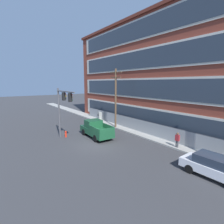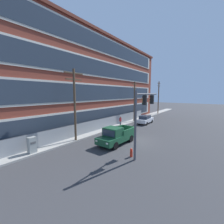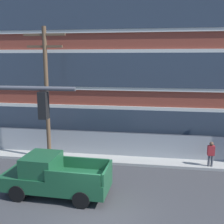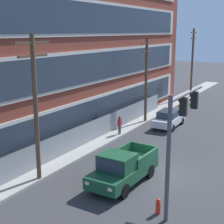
{
  "view_description": "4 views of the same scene",
  "coord_description": "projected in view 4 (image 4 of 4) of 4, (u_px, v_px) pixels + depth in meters",
  "views": [
    {
      "loc": [
        15.62,
        -9.18,
        6.57
      ],
      "look_at": [
        -3.21,
        4.26,
        2.66
      ],
      "focal_mm": 28.0,
      "sensor_mm": 36.0,
      "label": 1
    },
    {
      "loc": [
        -15.89,
        -7.99,
        5.71
      ],
      "look_at": [
        -0.15,
        3.3,
        3.28
      ],
      "focal_mm": 24.0,
      "sensor_mm": 36.0,
      "label": 2
    },
    {
      "loc": [
        2.49,
        -10.96,
        6.61
      ],
      "look_at": [
        -0.04,
        4.94,
        3.49
      ],
      "focal_mm": 45.0,
      "sensor_mm": 36.0,
      "label": 3
    },
    {
      "loc": [
        -18.44,
        -7.37,
        8.59
      ],
      "look_at": [
        1.65,
        4.14,
        3.11
      ],
      "focal_mm": 55.0,
      "sensor_mm": 36.0,
      "label": 4
    }
  ],
  "objects": [
    {
      "name": "ground_plane",
      "position": [
        157.0,
        174.0,
        21.12
      ],
      "size": [
        160.0,
        160.0,
        0.0
      ],
      "primitive_type": "plane",
      "color": "#38383A"
    },
    {
      "name": "utility_pole_near_corner",
      "position": [
        35.0,
        102.0,
        19.13
      ],
      "size": [
        2.63,
        0.26,
        8.48
      ],
      "color": "brown",
      "rests_on": "ground"
    },
    {
      "name": "pickup_truck_dark_green",
      "position": [
        123.0,
        169.0,
        19.53
      ],
      "size": [
        5.28,
        2.26,
        2.0
      ],
      "color": "#194C2D",
      "rests_on": "ground"
    },
    {
      "name": "pedestrian_near_cabinet",
      "position": [
        120.0,
        125.0,
        28.62
      ],
      "size": [
        0.42,
        0.28,
        1.69
      ],
      "color": "#4C4C51",
      "rests_on": "ground"
    },
    {
      "name": "sedan_white",
      "position": [
        169.0,
        118.0,
        31.38
      ],
      "size": [
        4.51,
        1.95,
        1.56
      ],
      "color": "silver",
      "rests_on": "ground"
    },
    {
      "name": "utility_pole_midblock",
      "position": [
        146.0,
        77.0,
        32.04
      ],
      "size": [
        2.07,
        0.26,
        7.98
      ],
      "color": "brown",
      "rests_on": "ground"
    },
    {
      "name": "sidewalk_building_side",
      "position": [
        71.0,
        154.0,
        24.24
      ],
      "size": [
        80.0,
        2.1,
        0.16
      ],
      "primitive_type": "cube",
      "color": "#9E9B93",
      "rests_on": "ground"
    },
    {
      "name": "chain_link_fence",
      "position": [
        76.0,
        139.0,
        25.14
      ],
      "size": [
        30.99,
        0.06,
        1.76
      ],
      "color": "gray",
      "rests_on": "ground"
    },
    {
      "name": "brick_mill_building",
      "position": [
        30.0,
        42.0,
        27.96
      ],
      "size": [
        42.25,
        10.67,
        15.37
      ],
      "color": "brown",
      "rests_on": "ground"
    },
    {
      "name": "utility_pole_far_east",
      "position": [
        192.0,
        61.0,
        43.95
      ],
      "size": [
        2.11,
        0.26,
        8.91
      ],
      "color": "brown",
      "rests_on": "ground"
    },
    {
      "name": "fire_hydrant",
      "position": [
        158.0,
        206.0,
        16.45
      ],
      "size": [
        0.24,
        0.24,
        0.78
      ],
      "color": "red",
      "rests_on": "ground"
    },
    {
      "name": "traffic_signal_mast",
      "position": [
        179.0,
        127.0,
        16.12
      ],
      "size": [
        4.81,
        0.43,
        5.93
      ],
      "color": "#4C4C51",
      "rests_on": "ground"
    }
  ]
}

